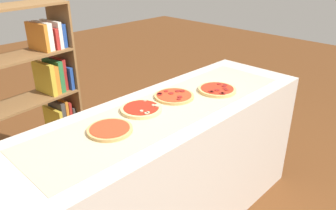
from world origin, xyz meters
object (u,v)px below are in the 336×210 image
Objects in this scene: pizza_pepperoni_3 at (217,90)px; bookshelf at (35,98)px; pizza_plain_0 at (110,130)px; pizza_pepperoni_2 at (174,96)px; pizza_mushroom_1 at (141,109)px.

pizza_pepperoni_3 is 0.18× the size of bookshelf.
pizza_pepperoni_2 is at bearing 6.57° from pizza_plain_0.
pizza_plain_0 is at bearing -173.43° from pizza_pepperoni_2.
pizza_mushroom_1 is at bearing 179.33° from pizza_pepperoni_2.
pizza_mushroom_1 is 0.96× the size of pizza_pepperoni_2.
pizza_mushroom_1 is 1.12m from bookshelf.
pizza_plain_0 is at bearing -95.29° from bookshelf.
pizza_pepperoni_2 is at bearing -67.54° from bookshelf.
pizza_mushroom_1 is 0.97× the size of pizza_pepperoni_3.
bookshelf is (-0.45, 1.09, -0.21)m from pizza_pepperoni_2.
pizza_pepperoni_3 reaches higher than pizza_pepperoni_2.
pizza_pepperoni_3 is (0.28, -0.14, 0.00)m from pizza_pepperoni_2.
pizza_plain_0 is 0.94× the size of pizza_pepperoni_3.
pizza_mushroom_1 is at bearing -80.99° from bookshelf.
pizza_plain_0 is 1.17m from bookshelf.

